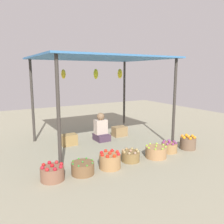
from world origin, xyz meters
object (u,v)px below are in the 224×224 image
Objects in this scene: basket_red_apples at (52,173)px; basket_potatoes at (131,156)px; wooden_crate_near_vendor at (69,140)px; basket_purple_onions at (169,147)px; vendor_person at (101,130)px; basket_oranges at (188,143)px; wooden_crate_stacked_rear at (120,131)px; basket_green_chilies at (83,168)px; basket_limes at (156,152)px; basket_red_tomatoes at (110,161)px.

basket_red_apples is 1.07× the size of basket_potatoes.
basket_purple_onions is at bearing -42.10° from wooden_crate_near_vendor.
basket_oranges is (1.52, -1.76, -0.14)m from vendor_person.
basket_oranges is (1.69, -0.07, 0.04)m from basket_potatoes.
wooden_crate_stacked_rear is (-0.84, 1.86, -0.01)m from basket_oranges.
vendor_person reaches higher than basket_purple_onions.
wooden_crate_near_vendor is 1.62m from wooden_crate_stacked_rear.
basket_purple_onions is at bearing -81.31° from wooden_crate_stacked_rear.
basket_red_apples reaches higher than basket_green_chilies.
basket_purple_onions is at bearing -0.13° from basket_potatoes.
wooden_crate_near_vendor is (0.95, 1.73, 0.01)m from basket_red_apples.
basket_green_chilies is 1.07× the size of wooden_crate_stacked_rear.
wooden_crate_near_vendor is (-1.39, 1.81, 0.02)m from basket_limes.
basket_red_apples is 0.97× the size of basket_red_tomatoes.
basket_purple_onions reaches higher than basket_potatoes.
wooden_crate_stacked_rear is at bearing 98.69° from basket_purple_onions.
basket_purple_onions is at bearing 11.38° from basket_limes.
basket_potatoes is at bearing -95.94° from vendor_person.
basket_limes is at bearing -76.05° from vendor_person.
basket_oranges is at bearing -35.83° from wooden_crate_near_vendor.
wooden_crate_stacked_rear is at bearing 53.02° from basket_red_tomatoes.
wooden_crate_stacked_rear is at bearing 8.56° from vendor_person.
vendor_person is 1.86m from basket_limes.
basket_oranges is 3.03m from wooden_crate_near_vendor.
basket_red_apples reaches higher than basket_potatoes.
basket_potatoes is at bearing 177.72° from basket_oranges.
vendor_person is 1.71m from basket_potatoes.
basket_limes is at bearing -96.93° from wooden_crate_stacked_rear.
basket_green_chilies is 0.92× the size of basket_limes.
basket_red_tomatoes is 2.26m from basket_oranges.
basket_oranges is at bearing -65.74° from wooden_crate_stacked_rear.
basket_limes is 1.23× the size of basket_oranges.
vendor_person is 2.08× the size of basket_purple_onions.
vendor_person is at bearing 53.16° from basket_green_chilies.
basket_purple_onions is at bearing 0.44° from basket_red_apples.
vendor_person is at bearing 84.06° from basket_potatoes.
basket_red_tomatoes is 1.06× the size of wooden_crate_stacked_rear.
basket_green_chilies is (-1.32, -1.76, -0.18)m from vendor_person.
vendor_person is 0.70m from wooden_crate_stacked_rear.
basket_potatoes is (0.56, 0.09, -0.04)m from basket_red_tomatoes.
wooden_crate_near_vendor is at bearing 179.20° from vendor_person.
basket_purple_onions reaches higher than basket_green_chilies.
basket_red_tomatoes reaches higher than basket_potatoes.
vendor_person is at bearing -171.44° from wooden_crate_stacked_rear.
basket_red_tomatoes is 1.19m from basket_limes.
basket_purple_onions is (2.27, 0.06, 0.00)m from basket_green_chilies.
basket_red_apples is at bearing -179.19° from basket_potatoes.
basket_limes is 0.52m from basket_purple_onions.
basket_limes reaches higher than basket_potatoes.
basket_potatoes is 1.05× the size of basket_purple_onions.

